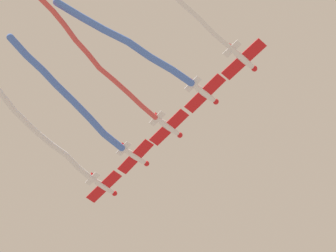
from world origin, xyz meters
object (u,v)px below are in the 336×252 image
Objects in this scene: airplane_lead at (243,59)px; airplane_slot at (135,156)px; airplane_trail at (104,186)px; airplane_right_wing at (169,127)px; airplane_left_wing at (205,93)px.

airplane_slot reaches higher than airplane_lead.
airplane_slot is 1.01× the size of airplane_trail.
airplane_right_wing and airplane_trail have the same top height.
airplane_left_wing is 21.05m from airplane_trail.
airplane_lead is 21.04m from airplane_slot.
airplane_left_wing is at bearing -88.44° from airplane_trail.
airplane_trail is (8.20, -11.39, 0.00)m from airplane_right_wing.
airplane_right_wing is (4.10, -5.69, -0.30)m from airplane_left_wing.
airplane_slot is at bearing -88.45° from airplane_trail.
airplane_left_wing reaches higher than airplane_lead.
airplane_lead is at bearing -87.69° from airplane_left_wing.
airplane_right_wing is 14.03m from airplane_trail.
airplane_slot is at bearing 91.83° from airplane_right_wing.
airplane_left_wing reaches higher than airplane_trail.
airplane_left_wing is at bearing 90.46° from airplane_lead.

